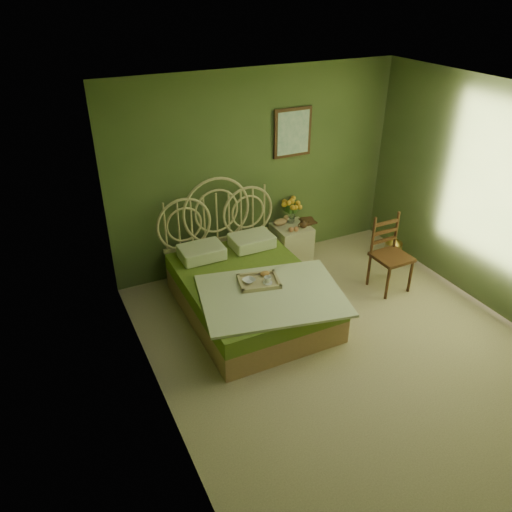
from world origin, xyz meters
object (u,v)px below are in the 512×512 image
nightstand (291,237)px  chair (389,249)px  bed (248,289)px  birdcage (393,248)px

nightstand → chair: 1.38m
bed → chair: size_ratio=2.28×
birdcage → chair: bearing=-137.5°
chair → bed: bearing=170.9°
bed → nightstand: bearing=39.1°
bed → nightstand: (1.07, 0.87, 0.05)m
nightstand → chair: size_ratio=0.99×
nightstand → birdcage: size_ratio=2.68×
bed → birdcage: bed is taller
birdcage → nightstand: bearing=153.7°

